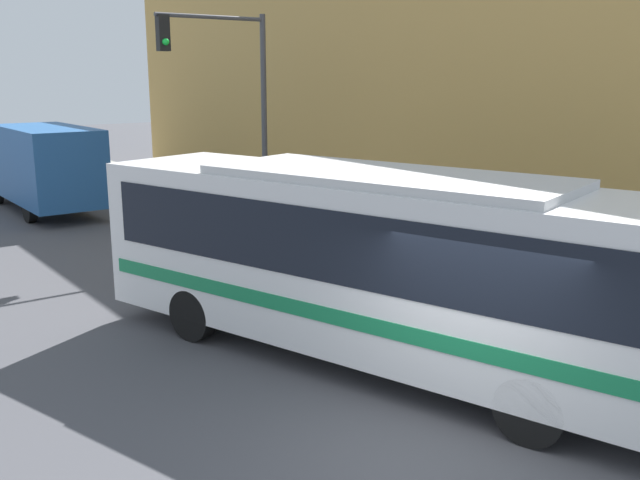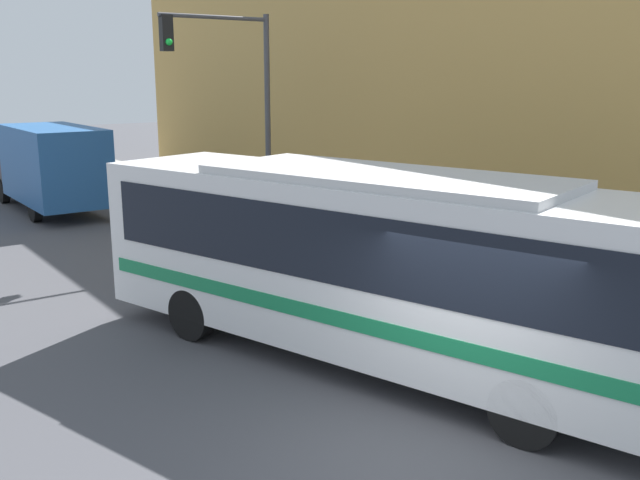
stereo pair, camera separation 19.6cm
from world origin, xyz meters
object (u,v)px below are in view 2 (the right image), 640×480
(city_bus, at_px, (381,256))
(parking_meter, at_px, (323,211))
(delivery_truck, at_px, (48,164))
(fire_hydrant, at_px, (485,279))
(traffic_light_pole, at_px, (235,85))

(city_bus, bearing_deg, parking_meter, 44.16)
(delivery_truck, height_order, fire_hydrant, delivery_truck)
(parking_meter, bearing_deg, delivery_truck, 112.70)
(traffic_light_pole, bearing_deg, parking_meter, -72.68)
(fire_hydrant, distance_m, traffic_light_pole, 9.24)
(city_bus, height_order, traffic_light_pole, traffic_light_pole)
(delivery_truck, distance_m, parking_meter, 10.82)
(traffic_light_pole, relative_size, parking_meter, 4.70)
(delivery_truck, xyz_separation_m, parking_meter, (4.17, -9.97, -0.53))
(fire_hydrant, xyz_separation_m, traffic_light_pole, (-0.90, 8.41, 3.72))
(city_bus, distance_m, parking_meter, 7.66)
(traffic_light_pole, bearing_deg, fire_hydrant, -83.92)
(fire_hydrant, bearing_deg, delivery_truck, 105.05)
(fire_hydrant, distance_m, parking_meter, 5.56)
(delivery_truck, relative_size, fire_hydrant, 10.62)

